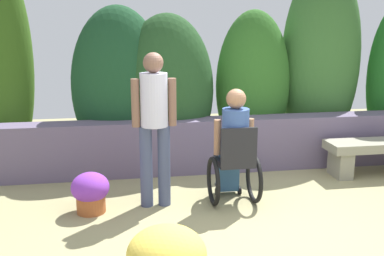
# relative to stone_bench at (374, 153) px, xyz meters

# --- Properties ---
(ground_plane) EXTENTS (12.25, 12.25, 0.00)m
(ground_plane) POSITION_rel_stone_bench_xyz_m (-1.88, -1.53, -0.31)
(ground_plane) COLOR #968F63
(stone_retaining_wall) EXTENTS (6.39, 0.38, 0.74)m
(stone_retaining_wall) POSITION_rel_stone_bench_xyz_m (-1.88, 0.55, 0.06)
(stone_retaining_wall) COLOR slate
(stone_retaining_wall) RESTS_ON ground
(hedge_backdrop) EXTENTS (6.94, 1.16, 3.07)m
(hedge_backdrop) POSITION_rel_stone_bench_xyz_m (-1.94, 1.10, 0.95)
(hedge_backdrop) COLOR #325818
(hedge_backdrop) RESTS_ON ground
(stone_bench) EXTENTS (1.31, 0.44, 0.48)m
(stone_bench) POSITION_rel_stone_bench_xyz_m (0.00, 0.00, 0.00)
(stone_bench) COLOR gray
(stone_bench) RESTS_ON ground
(person_in_wheelchair) EXTENTS (0.53, 0.66, 1.33)m
(person_in_wheelchair) POSITION_rel_stone_bench_xyz_m (-2.14, -0.64, 0.31)
(person_in_wheelchair) COLOR black
(person_in_wheelchair) RESTS_ON ground
(person_standing_companion) EXTENTS (0.49, 0.30, 1.73)m
(person_standing_companion) POSITION_rel_stone_bench_xyz_m (-3.02, -0.59, 0.69)
(person_standing_companion) COLOR #424A6B
(person_standing_companion) RESTS_ON ground
(flower_pot_terracotta_by_wall) EXTENTS (0.41, 0.41, 0.45)m
(flower_pot_terracotta_by_wall) POSITION_rel_stone_bench_xyz_m (-3.74, -0.67, -0.07)
(flower_pot_terracotta_by_wall) COLOR #A6542A
(flower_pot_terracotta_by_wall) RESTS_ON ground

